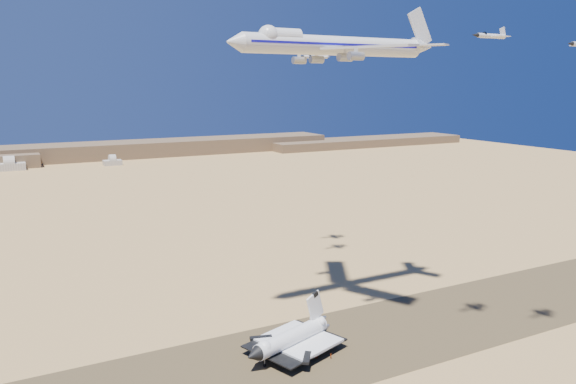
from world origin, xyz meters
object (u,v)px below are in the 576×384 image
crew_b (315,355)px  chase_jet_d (317,45)px  chase_jet_e (315,57)px  crew_a (331,356)px  shuttle (291,340)px  crew_c (317,356)px  chase_jet_a (490,36)px  carrier_747 (329,45)px

crew_b → chase_jet_d: 134.35m
chase_jet_e → crew_b: bearing=-112.7°
chase_jet_e → crew_a: bearing=-110.1°
crew_a → chase_jet_e: bearing=-13.4°
shuttle → chase_jet_e: bearing=36.6°
crew_c → chase_jet_e: (54.10, 95.19, 97.96)m
shuttle → chase_jet_e: (59.90, 88.20, 94.13)m
chase_jet_a → carrier_747: bearing=118.4°
carrier_747 → crew_a: (-15.64, -28.66, -98.18)m
crew_a → chase_jet_e: 147.10m
crew_a → crew_b: 4.95m
crew_c → chase_jet_a: size_ratio=0.13×
carrier_747 → chase_jet_d: (24.37, 49.78, 3.71)m
crew_b → crew_c: size_ratio=0.99×
chase_jet_e → shuttle: bearing=-117.0°
shuttle → crew_b: shuttle is taller
crew_a → crew_b: crew_b is taller
crew_c → chase_jet_d: bearing=-99.4°
shuttle → crew_c: bearing=-69.6°
chase_jet_a → crew_b: bearing=154.8°
shuttle → carrier_747: (25.22, 19.41, 94.27)m
crew_c → shuttle: bearing=-29.8°
shuttle → chase_jet_a: chase_jet_a is taller
crew_b → crew_c: 0.59m
crew_a → chase_jet_e: chase_jet_e is taller
chase_jet_d → chase_jet_e: (10.30, 19.01, -3.85)m
crew_b → chase_jet_a: bearing=-122.4°
crew_c → chase_jet_a: 111.13m
shuttle → chase_jet_a: size_ratio=2.58×
chase_jet_d → carrier_747: bearing=-120.3°
carrier_747 → chase_jet_e: (34.67, 68.79, -0.14)m
carrier_747 → crew_c: bearing=-126.4°
crew_b → chase_jet_a: chase_jet_a is taller
chase_jet_a → chase_jet_e: chase_jet_a is taller
chase_jet_a → chase_jet_d: size_ratio=0.99×
carrier_747 → crew_a: 103.47m
crew_b → chase_jet_a: (47.07, -19.58, 99.02)m
carrier_747 → crew_b: size_ratio=44.01×
chase_jet_e → carrier_747: bearing=-109.5°
crew_c → chase_jet_a: chase_jet_a is taller
crew_a → crew_c: bearing=73.2°
carrier_747 → chase_jet_a: (27.30, -45.52, 0.90)m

